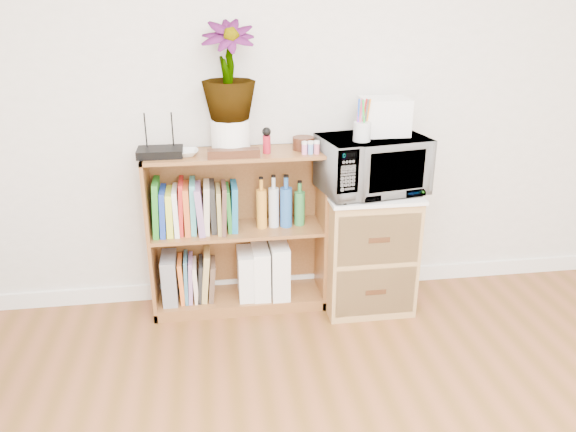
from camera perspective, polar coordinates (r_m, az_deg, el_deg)
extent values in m
cube|color=white|center=(3.59, 0.59, -6.71)|extent=(4.00, 0.02, 0.10)
cube|color=brown|center=(3.25, -5.13, -1.66)|extent=(1.00, 0.30, 0.95)
cube|color=#9E7542|center=(3.35, 7.97, -3.39)|extent=(0.50, 0.45, 0.70)
imported|color=silver|center=(3.15, 8.51, 5.21)|extent=(0.62, 0.47, 0.31)
cylinder|color=silver|center=(3.00, 7.53, 8.50)|extent=(0.09, 0.09, 0.10)
cube|color=white|center=(3.16, 9.74, 9.96)|extent=(0.25, 0.21, 0.20)
cube|color=black|center=(3.07, -12.86, 6.33)|extent=(0.24, 0.16, 0.04)
imported|color=silver|center=(3.06, -10.30, 6.34)|extent=(0.13, 0.13, 0.03)
cylinder|color=white|center=(3.09, -5.85, 8.13)|extent=(0.21, 0.21, 0.18)
imported|color=#327830|center=(3.03, -6.10, 14.44)|extent=(0.28, 0.28, 0.51)
cube|color=#331B0E|center=(2.99, -5.55, 6.35)|extent=(0.27, 0.07, 0.04)
cylinder|color=maroon|center=(3.05, -2.18, 7.27)|extent=(0.04, 0.04, 0.10)
cylinder|color=#32190D|center=(3.13, 1.56, 7.40)|extent=(0.12, 0.12, 0.07)
cube|color=pink|center=(3.04, 2.31, 6.86)|extent=(0.12, 0.04, 0.06)
cube|color=gray|center=(3.37, -11.91, -6.17)|extent=(0.08, 0.22, 0.28)
cube|color=white|center=(3.35, -4.33, -5.83)|extent=(0.09, 0.23, 0.28)
cube|color=white|center=(3.35, -2.80, -5.59)|extent=(0.10, 0.24, 0.30)
cube|color=white|center=(3.36, -0.93, -5.28)|extent=(0.10, 0.26, 0.33)
cube|color=#238222|center=(3.19, -13.21, 0.89)|extent=(0.05, 0.20, 0.31)
cube|color=#1A37A0|center=(3.20, -12.56, 0.51)|extent=(0.04, 0.20, 0.26)
cube|color=#D8E736|center=(3.20, -11.90, 0.43)|extent=(0.04, 0.20, 0.25)
cube|color=white|center=(3.19, -11.29, 0.58)|extent=(0.03, 0.20, 0.26)
cube|color=red|center=(3.18, -10.80, 0.91)|extent=(0.04, 0.20, 0.30)
cube|color=#D75C26|center=(3.19, -10.22, 0.73)|extent=(0.03, 0.20, 0.27)
cube|color=#48ADAD|center=(3.18, -9.62, 0.93)|extent=(0.04, 0.20, 0.29)
cube|color=#93699E|center=(3.18, -8.95, 0.80)|extent=(0.05, 0.20, 0.27)
cube|color=beige|center=(3.18, -8.28, 0.86)|extent=(0.04, 0.20, 0.28)
cube|color=#242424|center=(3.18, -7.63, 0.86)|extent=(0.04, 0.20, 0.27)
cube|color=#A6924C|center=(3.19, -7.04, 0.73)|extent=(0.02, 0.20, 0.25)
cube|color=brown|center=(3.18, -6.56, 0.94)|extent=(0.04, 0.20, 0.27)
cube|color=#207B29|center=(3.19, -6.06, 0.73)|extent=(0.03, 0.20, 0.25)
cube|color=#196796|center=(3.19, -5.49, 0.90)|extent=(0.04, 0.20, 0.26)
cylinder|color=orange|center=(3.19, -2.72, 1.30)|extent=(0.06, 0.06, 0.29)
cylinder|color=silver|center=(3.20, -1.46, 1.42)|extent=(0.06, 0.06, 0.30)
cylinder|color=#255DAF|center=(3.21, -0.21, 1.47)|extent=(0.07, 0.07, 0.30)
cylinder|color=#2D7B3A|center=(3.22, 1.20, 1.20)|extent=(0.06, 0.06, 0.26)
cube|color=orange|center=(3.37, -10.74, -6.31)|extent=(0.03, 0.19, 0.26)
cube|color=teal|center=(3.36, -10.30, -6.14)|extent=(0.03, 0.19, 0.27)
cube|color=#A071A9|center=(3.36, -9.85, -6.22)|extent=(0.03, 0.19, 0.26)
cube|color=beige|center=(3.37, -9.36, -6.44)|extent=(0.03, 0.19, 0.23)
cube|color=black|center=(3.37, -8.90, -6.34)|extent=(0.04, 0.19, 0.24)
cube|color=tan|center=(3.35, -8.38, -5.89)|extent=(0.06, 0.19, 0.30)
cube|color=brown|center=(3.37, -7.74, -6.38)|extent=(0.05, 0.19, 0.23)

